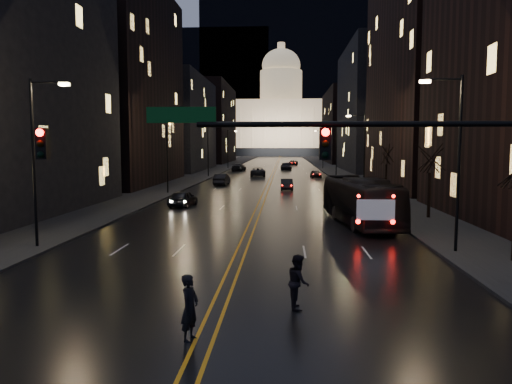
% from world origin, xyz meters
% --- Properties ---
extents(ground, '(900.00, 900.00, 0.00)m').
position_xyz_m(ground, '(0.00, 0.00, 0.00)').
color(ground, black).
rests_on(ground, ground).
extents(road, '(20.00, 320.00, 0.02)m').
position_xyz_m(road, '(0.00, 130.00, 0.01)').
color(road, black).
rests_on(road, ground).
extents(sidewalk_left, '(8.00, 320.00, 0.16)m').
position_xyz_m(sidewalk_left, '(-14.00, 130.00, 0.08)').
color(sidewalk_left, black).
rests_on(sidewalk_left, ground).
extents(sidewalk_right, '(8.00, 320.00, 0.16)m').
position_xyz_m(sidewalk_right, '(14.00, 130.00, 0.08)').
color(sidewalk_right, black).
rests_on(sidewalk_right, ground).
extents(center_line, '(0.62, 320.00, 0.01)m').
position_xyz_m(center_line, '(0.00, 130.00, 0.03)').
color(center_line, orange).
rests_on(center_line, road).
extents(building_left_mid, '(12.00, 30.00, 28.00)m').
position_xyz_m(building_left_mid, '(-21.00, 54.00, 14.00)').
color(building_left_mid, black).
rests_on(building_left_mid, ground).
extents(building_left_far, '(12.00, 34.00, 20.00)m').
position_xyz_m(building_left_far, '(-21.00, 92.00, 10.00)').
color(building_left_far, black).
rests_on(building_left_far, ground).
extents(building_left_dist, '(12.00, 40.00, 24.00)m').
position_xyz_m(building_left_dist, '(-21.00, 140.00, 12.00)').
color(building_left_dist, black).
rests_on(building_left_dist, ground).
extents(building_right_tall, '(12.00, 30.00, 38.00)m').
position_xyz_m(building_right_tall, '(21.00, 50.00, 19.00)').
color(building_right_tall, black).
rests_on(building_right_tall, ground).
extents(building_right_mid, '(12.00, 34.00, 26.00)m').
position_xyz_m(building_right_mid, '(21.00, 92.00, 13.00)').
color(building_right_mid, black).
rests_on(building_right_mid, ground).
extents(building_right_dist, '(12.00, 40.00, 22.00)m').
position_xyz_m(building_right_dist, '(21.00, 140.00, 11.00)').
color(building_right_dist, black).
rests_on(building_right_dist, ground).
extents(mountain_ridge, '(520.00, 60.00, 130.00)m').
position_xyz_m(mountain_ridge, '(40.00, 380.00, 65.00)').
color(mountain_ridge, black).
rests_on(mountain_ridge, ground).
extents(capitol, '(90.00, 50.00, 58.50)m').
position_xyz_m(capitol, '(0.00, 250.00, 17.15)').
color(capitol, black).
rests_on(capitol, ground).
extents(traffic_signal, '(17.29, 0.45, 7.00)m').
position_xyz_m(traffic_signal, '(5.91, -0.00, 5.10)').
color(traffic_signal, black).
rests_on(traffic_signal, ground).
extents(streetlamp_right_near, '(2.13, 0.25, 9.00)m').
position_xyz_m(streetlamp_right_near, '(10.81, 10.00, 5.08)').
color(streetlamp_right_near, black).
rests_on(streetlamp_right_near, ground).
extents(streetlamp_left_near, '(2.13, 0.25, 9.00)m').
position_xyz_m(streetlamp_left_near, '(-10.81, 10.00, 5.08)').
color(streetlamp_left_near, black).
rests_on(streetlamp_left_near, ground).
extents(streetlamp_right_mid, '(2.13, 0.25, 9.00)m').
position_xyz_m(streetlamp_right_mid, '(10.81, 40.00, 5.08)').
color(streetlamp_right_mid, black).
rests_on(streetlamp_right_mid, ground).
extents(streetlamp_left_mid, '(2.13, 0.25, 9.00)m').
position_xyz_m(streetlamp_left_mid, '(-10.81, 40.00, 5.08)').
color(streetlamp_left_mid, black).
rests_on(streetlamp_left_mid, ground).
extents(streetlamp_right_far, '(2.13, 0.25, 9.00)m').
position_xyz_m(streetlamp_right_far, '(10.81, 70.00, 5.08)').
color(streetlamp_right_far, black).
rests_on(streetlamp_right_far, ground).
extents(streetlamp_left_far, '(2.13, 0.25, 9.00)m').
position_xyz_m(streetlamp_left_far, '(-10.81, 70.00, 5.08)').
color(streetlamp_left_far, black).
rests_on(streetlamp_left_far, ground).
extents(streetlamp_right_dist, '(2.13, 0.25, 9.00)m').
position_xyz_m(streetlamp_right_dist, '(10.81, 100.00, 5.08)').
color(streetlamp_right_dist, black).
rests_on(streetlamp_right_dist, ground).
extents(streetlamp_left_dist, '(2.13, 0.25, 9.00)m').
position_xyz_m(streetlamp_left_dist, '(-10.81, 100.00, 5.08)').
color(streetlamp_left_dist, black).
rests_on(streetlamp_left_dist, ground).
extents(tree_right_mid, '(2.40, 2.40, 6.65)m').
position_xyz_m(tree_right_mid, '(13.00, 22.00, 4.53)').
color(tree_right_mid, black).
rests_on(tree_right_mid, ground).
extents(tree_right_far, '(2.40, 2.40, 6.65)m').
position_xyz_m(tree_right_far, '(13.00, 38.00, 4.53)').
color(tree_right_far, black).
rests_on(tree_right_far, ground).
extents(bus, '(4.26, 12.04, 3.28)m').
position_xyz_m(bus, '(7.54, 19.43, 1.64)').
color(bus, black).
rests_on(bus, ground).
extents(oncoming_car_a, '(2.27, 4.57, 1.50)m').
position_xyz_m(oncoming_car_a, '(-6.91, 28.59, 0.75)').
color(oncoming_car_a, black).
rests_on(oncoming_car_a, ground).
extents(oncoming_car_b, '(1.89, 4.84, 1.57)m').
position_xyz_m(oncoming_car_b, '(-6.47, 52.78, 0.79)').
color(oncoming_car_b, black).
rests_on(oncoming_car_b, ground).
extents(oncoming_car_c, '(2.90, 5.79, 1.57)m').
position_xyz_m(oncoming_car_c, '(-2.50, 72.21, 0.79)').
color(oncoming_car_c, black).
rests_on(oncoming_car_c, ground).
extents(oncoming_car_d, '(2.96, 5.78, 1.60)m').
position_xyz_m(oncoming_car_d, '(-7.54, 90.00, 0.80)').
color(oncoming_car_d, black).
rests_on(oncoming_car_d, ground).
extents(receding_car_a, '(1.59, 4.22, 1.38)m').
position_xyz_m(receding_car_a, '(2.50, 45.73, 0.69)').
color(receding_car_a, black).
rests_on(receding_car_a, ground).
extents(receding_car_b, '(1.93, 4.11, 1.36)m').
position_xyz_m(receding_car_b, '(7.43, 68.31, 0.68)').
color(receding_car_b, black).
rests_on(receding_car_b, ground).
extents(receding_car_c, '(2.62, 5.61, 1.58)m').
position_xyz_m(receding_car_c, '(2.50, 94.63, 0.79)').
color(receding_car_c, black).
rests_on(receding_car_c, ground).
extents(receding_car_d, '(2.75, 5.23, 1.41)m').
position_xyz_m(receding_car_d, '(4.52, 120.22, 0.70)').
color(receding_car_d, black).
rests_on(receding_car_d, ground).
extents(pedestrian_a, '(0.64, 0.80, 1.92)m').
position_xyz_m(pedestrian_a, '(-0.41, -2.00, 0.96)').
color(pedestrian_a, black).
rests_on(pedestrian_a, ground).
extents(pedestrian_b, '(0.56, 0.94, 1.87)m').
position_xyz_m(pedestrian_b, '(2.74, 0.98, 0.94)').
color(pedestrian_b, black).
rests_on(pedestrian_b, ground).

